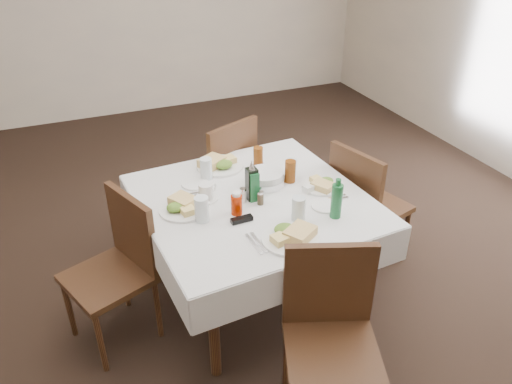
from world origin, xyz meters
TOP-DOWN VIEW (x-y plane):
  - ground_plane at (0.00, 0.00)m, footprint 7.00×7.00m
  - room_shell at (0.00, 0.00)m, footprint 6.04×7.04m
  - dining_table at (0.12, -0.17)m, footprint 1.38×1.38m
  - chair_north at (0.20, 0.61)m, footprint 0.59×0.59m
  - chair_south at (0.16, -1.04)m, footprint 0.57×0.57m
  - chair_east at (0.94, -0.13)m, footprint 0.54×0.54m
  - chair_west at (-0.69, -0.13)m, footprint 0.56×0.56m
  - meal_north at (0.07, 0.29)m, footprint 0.31×0.31m
  - meal_south at (0.15, -0.62)m, footprint 0.30×0.30m
  - meal_east at (0.56, -0.21)m, footprint 0.24×0.24m
  - meal_west at (-0.30, -0.12)m, footprint 0.28×0.28m
  - side_plate_a at (-0.15, 0.13)m, footprint 0.17×0.17m
  - side_plate_b at (0.47, -0.41)m, footprint 0.16×0.16m
  - water_n at (-0.06, 0.18)m, footprint 0.07×0.07m
  - water_s at (0.27, -0.47)m, footprint 0.08×0.08m
  - water_e at (0.45, 0.00)m, footprint 0.06×0.06m
  - water_w at (-0.22, -0.27)m, footprint 0.08×0.08m
  - iced_tea_a at (0.31, 0.21)m, footprint 0.06×0.06m
  - iced_tea_b at (0.41, -0.06)m, footprint 0.07×0.07m
  - bread_basket at (0.26, -0.03)m, footprint 0.25×0.25m
  - oil_cruet_dark at (0.11, -0.16)m, footprint 0.06×0.06m
  - oil_cruet_green at (0.12, -0.18)m, footprint 0.06×0.06m
  - ketchup_bottle at (-0.02, -0.28)m, footprint 0.06×0.06m
  - salt_shaker at (0.06, -0.17)m, footprint 0.04×0.04m
  - pepper_shaker at (0.14, -0.24)m, footprint 0.04×0.04m
  - coffee_mug at (-0.13, -0.06)m, footprint 0.15×0.14m
  - sunglasses at (-0.03, -0.37)m, footprint 0.13×0.04m
  - green_bottle at (0.47, -0.52)m, footprint 0.06×0.06m
  - sugar_caddy at (0.47, -0.22)m, footprint 0.10×0.07m
  - cutlery_n at (0.33, 0.21)m, footprint 0.08×0.16m
  - cutlery_s at (-0.03, -0.59)m, footprint 0.06×0.19m
  - cutlery_e at (0.55, -0.36)m, footprint 0.19×0.05m
  - cutlery_w at (-0.25, 0.01)m, footprint 0.19×0.06m

SIDE VIEW (x-z plane):
  - ground_plane at x=0.00m, z-range 0.00..0.00m
  - chair_west at x=-0.69m, z-range 0.06..0.97m
  - chair_east at x=0.94m, z-range 0.07..0.99m
  - chair_south at x=0.16m, z-range 0.07..1.00m
  - chair_north at x=0.20m, z-range 0.07..1.02m
  - dining_table at x=0.12m, z-range 0.30..1.06m
  - cutlery_n at x=0.33m, z-range 0.76..0.77m
  - cutlery_s at x=-0.03m, z-range 0.76..0.77m
  - cutlery_w at x=-0.25m, z-range 0.76..0.77m
  - cutlery_e at x=0.55m, z-range 0.76..0.77m
  - side_plate_b at x=0.47m, z-range 0.76..0.77m
  - side_plate_a at x=-0.15m, z-range 0.76..0.77m
  - sunglasses at x=-0.03m, z-range 0.76..0.79m
  - meal_east at x=0.56m, z-range 0.76..0.81m
  - sugar_caddy at x=0.47m, z-range 0.76..0.81m
  - meal_west at x=-0.30m, z-range 0.76..0.82m
  - meal_south at x=0.15m, z-range 0.75..0.82m
  - meal_north at x=0.07m, z-range 0.75..0.82m
  - bread_basket at x=0.26m, z-range 0.76..0.84m
  - pepper_shaker at x=0.14m, z-range 0.76..0.85m
  - salt_shaker at x=0.06m, z-range 0.76..0.85m
  - coffee_mug at x=-0.13m, z-range 0.76..0.86m
  - water_e at x=0.45m, z-range 0.76..0.88m
  - ketchup_bottle at x=-0.02m, z-range 0.76..0.90m
  - iced_tea_a at x=0.31m, z-range 0.76..0.90m
  - water_n at x=-0.06m, z-range 0.76..0.90m
  - water_s at x=0.27m, z-range 0.76..0.90m
  - iced_tea_b at x=0.41m, z-range 0.76..0.90m
  - water_w at x=-0.22m, z-range 0.76..0.91m
  - oil_cruet_green at x=0.12m, z-range 0.75..0.98m
  - green_bottle at x=0.47m, z-range 0.75..0.99m
  - oil_cruet_dark at x=0.11m, z-range 0.74..1.00m
  - room_shell at x=0.00m, z-range 0.31..3.11m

